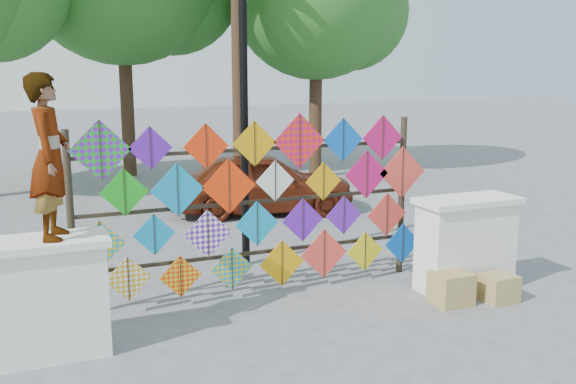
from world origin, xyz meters
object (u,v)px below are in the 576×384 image
(sedan, at_px, (262,183))
(lamppost, at_px, (244,88))
(kite_rack, at_px, (262,203))
(vendor_woman, at_px, (50,157))

(sedan, relative_size, lamppost, 0.84)
(kite_rack, xyz_separation_m, sedan, (1.68, 4.49, -0.60))
(vendor_woman, bearing_deg, lamppost, -39.17)
(lamppost, bearing_deg, sedan, 65.29)
(kite_rack, height_order, vendor_woman, vendor_woman)
(lamppost, bearing_deg, kite_rack, -98.73)
(sedan, bearing_deg, kite_rack, 171.18)
(kite_rack, distance_m, lamppost, 1.94)
(vendor_woman, xyz_separation_m, sedan, (4.31, 5.42, -1.48))
(sedan, height_order, lamppost, lamppost)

